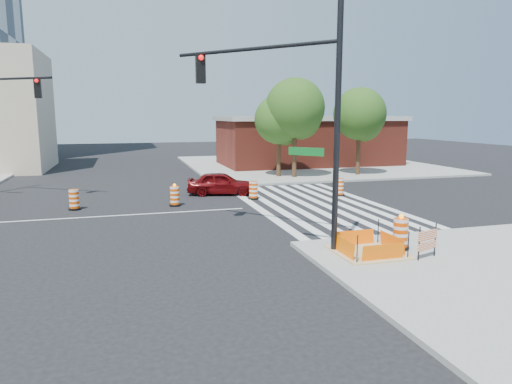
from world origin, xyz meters
TOP-DOWN VIEW (x-y plane):
  - ground at (0.00, 0.00)m, footprint 120.00×120.00m
  - sidewalk_ne at (18.00, 18.00)m, footprint 22.00×22.00m
  - crosswalk_east at (10.95, 0.00)m, footprint 6.75×13.50m
  - lane_centerline at (0.00, 0.00)m, footprint 14.00×0.12m
  - excavation_pit at (9.00, -9.00)m, footprint 2.20×2.20m
  - brick_storefront at (18.00, 18.00)m, footprint 16.50×8.50m
  - red_coupe at (6.82, 4.38)m, footprint 4.26×2.51m
  - signal_pole_se at (6.81, -7.04)m, footprint 4.53×5.07m
  - pit_drum at (10.28, -8.89)m, footprint 0.62×0.62m
  - barricade at (10.50, -10.02)m, footprint 0.89×0.33m
  - tree_north_c at (12.51, 10.35)m, footprint 3.65×3.63m
  - tree_north_d at (13.48, 9.60)m, footprint 4.34×4.34m
  - tree_north_e at (18.74, 9.62)m, footprint 3.99×3.99m
  - median_drum_2 at (-1.14, 1.99)m, footprint 0.60×0.60m
  - median_drum_3 at (3.79, 1.59)m, footprint 0.60×0.60m
  - median_drum_4 at (8.25, 2.34)m, footprint 0.60×0.60m
  - median_drum_5 at (13.38, 1.96)m, footprint 0.60×0.60m

SIDE VIEW (x-z plane):
  - ground at x=0.00m, z-range 0.00..0.00m
  - lane_centerline at x=0.00m, z-range 0.00..0.01m
  - crosswalk_east at x=10.95m, z-range 0.00..0.01m
  - sidewalk_ne at x=18.00m, z-range 0.00..0.15m
  - excavation_pit at x=9.00m, z-range -0.23..0.67m
  - median_drum_2 at x=-1.14m, z-range -0.03..0.99m
  - median_drum_4 at x=8.25m, z-range -0.03..0.99m
  - median_drum_5 at x=13.38m, z-range -0.03..0.99m
  - median_drum_3 at x=3.79m, z-range -0.10..1.08m
  - pit_drum at x=10.28m, z-range 0.05..1.27m
  - red_coupe at x=6.82m, z-range 0.00..1.36m
  - barricade at x=10.50m, z-range 0.20..1.29m
  - brick_storefront at x=18.00m, z-range 0.02..4.62m
  - tree_north_c at x=12.51m, z-range 1.06..7.24m
  - tree_north_e at x=18.74m, z-range 1.16..7.94m
  - tree_north_d at x=13.48m, z-range 1.27..8.65m
  - signal_pole_se at x=6.81m, z-range 0.98..9.77m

